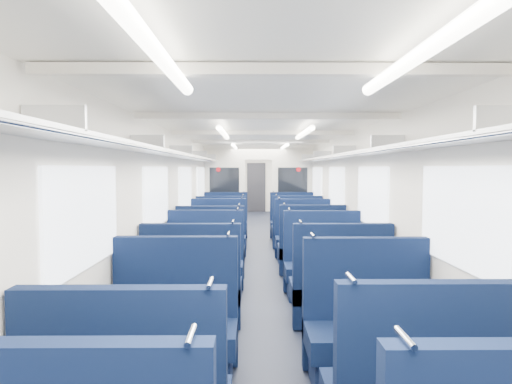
{
  "coord_description": "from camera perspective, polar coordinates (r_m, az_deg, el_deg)",
  "views": [
    {
      "loc": [
        -0.15,
        -8.29,
        1.78
      ],
      "look_at": [
        -0.06,
        3.2,
        1.13
      ],
      "focal_mm": 29.54,
      "sensor_mm": 36.0,
      "label": 1
    }
  ],
  "objects": [
    {
      "name": "bulkhead",
      "position": [
        10.83,
        0.34,
        0.33
      ],
      "size": [
        2.8,
        0.1,
        2.35
      ],
      "color": "silver",
      "rests_on": "floor"
    },
    {
      "name": "seat_8",
      "position": [
        4.95,
        -8.54,
        -13.34
      ],
      "size": [
        1.09,
        0.6,
        1.21
      ],
      "color": "#0B1837",
      "rests_on": "floor"
    },
    {
      "name": "dado_right",
      "position": [
        8.55,
        9.97,
        -6.45
      ],
      "size": [
        0.03,
        17.9,
        0.7
      ],
      "primitive_type": "cube",
      "color": "black",
      "rests_on": "floor"
    },
    {
      "name": "wall_right",
      "position": [
        8.45,
        10.12,
        -0.93
      ],
      "size": [
        0.02,
        18.0,
        2.35
      ],
      "primitive_type": "cube",
      "color": "silver",
      "rests_on": "floor"
    },
    {
      "name": "seat_17",
      "position": [
        9.45,
        5.53,
        -5.35
      ],
      "size": [
        1.09,
        0.6,
        1.21
      ],
      "color": "#0B1837",
      "rests_on": "floor"
    },
    {
      "name": "seat_7",
      "position": [
        3.86,
        15.09,
        -18.26
      ],
      "size": [
        1.09,
        0.6,
        1.21
      ],
      "color": "#0B1837",
      "rests_on": "floor"
    },
    {
      "name": "seat_10",
      "position": [
        6.08,
        -6.96,
        -10.18
      ],
      "size": [
        1.09,
        0.6,
        1.21
      ],
      "color": "#0B1837",
      "rests_on": "floor"
    },
    {
      "name": "end_door",
      "position": [
        17.25,
        0.04,
        0.64
      ],
      "size": [
        0.75,
        0.06,
        2.0
      ],
      "primitive_type": "cube",
      "color": "black",
      "rests_on": "floor"
    },
    {
      "name": "seat_12",
      "position": [
        7.0,
        -6.07,
        -8.39
      ],
      "size": [
        1.09,
        0.6,
        1.21
      ],
      "color": "#0B1837",
      "rests_on": "floor"
    },
    {
      "name": "seat_13",
      "position": [
        7.2,
        7.46,
        -8.06
      ],
      "size": [
        1.09,
        0.6,
        1.21
      ],
      "color": "#0B1837",
      "rests_on": "floor"
    },
    {
      "name": "windows",
      "position": [
        7.84,
        0.65,
        0.59
      ],
      "size": [
        2.78,
        15.6,
        0.75
      ],
      "color": "white",
      "rests_on": "wall_left"
    },
    {
      "name": "ceiling_fittings",
      "position": [
        8.04,
        0.63,
        6.85
      ],
      "size": [
        2.7,
        16.06,
        0.11
      ],
      "color": "silver",
      "rests_on": "ceiling"
    },
    {
      "name": "seat_19",
      "position": [
        10.52,
        4.91,
        -4.47
      ],
      "size": [
        1.09,
        0.6,
        1.21
      ],
      "color": "#0B1837",
      "rests_on": "floor"
    },
    {
      "name": "wall_far",
      "position": [
        17.3,
        0.03,
        1.23
      ],
      "size": [
        2.8,
        0.02,
        2.35
      ],
      "primitive_type": "cube",
      "color": "silver",
      "rests_on": "floor"
    },
    {
      "name": "wall_left",
      "position": [
        8.4,
        -9.0,
        -0.94
      ],
      "size": [
        0.02,
        18.0,
        2.35
      ],
      "primitive_type": "cube",
      "color": "silver",
      "rests_on": "floor"
    },
    {
      "name": "seat_18",
      "position": [
        10.51,
        -4.17,
        -4.47
      ],
      "size": [
        1.09,
        0.6,
        1.21
      ],
      "color": "#0B1837",
      "rests_on": "floor"
    },
    {
      "name": "floor",
      "position": [
        8.48,
        0.58,
        -8.9
      ],
      "size": [
        2.8,
        18.0,
        0.01
      ],
      "primitive_type": "cube",
      "color": "black",
      "rests_on": "ground"
    },
    {
      "name": "luggage_rack_right",
      "position": [
        8.4,
        8.92,
        4.5
      ],
      "size": [
        0.36,
        17.4,
        0.18
      ],
      "color": "#B2B5BA",
      "rests_on": "wall_right"
    },
    {
      "name": "seat_6",
      "position": [
        3.86,
        -11.09,
        -18.23
      ],
      "size": [
        1.09,
        0.6,
        1.21
      ],
      "color": "#0B1837",
      "rests_on": "floor"
    },
    {
      "name": "seat_16",
      "position": [
        9.33,
        -4.65,
        -5.46
      ],
      "size": [
        1.09,
        0.6,
        1.21
      ],
      "color": "#0B1837",
      "rests_on": "floor"
    },
    {
      "name": "luggage_rack_left",
      "position": [
        8.36,
        -7.78,
        4.52
      ],
      "size": [
        0.36,
        17.4,
        0.18
      ],
      "color": "#B2B5BA",
      "rests_on": "wall_left"
    },
    {
      "name": "seat_15",
      "position": [
        8.24,
        6.43,
        -6.62
      ],
      "size": [
        1.09,
        0.6,
        1.21
      ],
      "color": "#0B1837",
      "rests_on": "floor"
    },
    {
      "name": "seat_11",
      "position": [
        6.02,
        9.1,
        -10.34
      ],
      "size": [
        1.09,
        0.6,
        1.21
      ],
      "color": "#0B1837",
      "rests_on": "floor"
    },
    {
      "name": "ceiling",
      "position": [
        8.31,
        0.59,
        7.16
      ],
      "size": [
        2.8,
        18.0,
        0.01
      ],
      "primitive_type": "cube",
      "color": "white",
      "rests_on": "wall_left"
    },
    {
      "name": "seat_14",
      "position": [
        8.3,
        -5.17,
        -6.54
      ],
      "size": [
        1.09,
        0.6,
        1.21
      ],
      "color": "#0B1837",
      "rests_on": "floor"
    },
    {
      "name": "dado_left",
      "position": [
        8.5,
        -8.85,
        -6.5
      ],
      "size": [
        0.03,
        17.9,
        0.7
      ],
      "primitive_type": "cube",
      "color": "black",
      "rests_on": "floor"
    },
    {
      "name": "seat_9",
      "position": [
        4.99,
        11.22,
        -13.22
      ],
      "size": [
        1.09,
        0.6,
        1.21
      ],
      "color": "#0B1837",
      "rests_on": "floor"
    }
  ]
}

